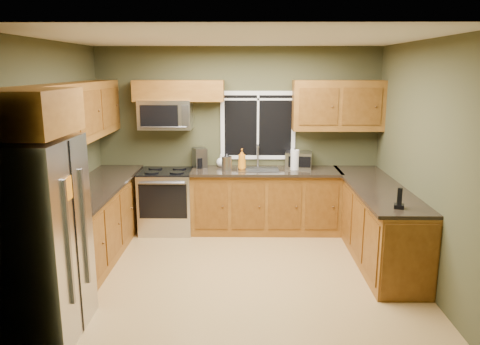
{
  "coord_description": "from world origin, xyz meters",
  "views": [
    {
      "loc": [
        0.12,
        -5.18,
        2.39
      ],
      "look_at": [
        0.05,
        0.35,
        1.15
      ],
      "focal_mm": 35.0,
      "sensor_mm": 36.0,
      "label": 1
    }
  ],
  "objects_px": {
    "refrigerator": "(36,240)",
    "microwave": "(165,115)",
    "soap_bottle_a": "(242,159)",
    "range": "(167,201)",
    "kettle": "(227,163)",
    "soap_bottle_c": "(221,160)",
    "cordless_phone": "(399,202)",
    "toaster_oven": "(298,160)",
    "paper_towel_roll": "(295,160)",
    "coffee_maker": "(200,158)"
  },
  "relations": [
    {
      "from": "microwave",
      "to": "soap_bottle_a",
      "type": "bearing_deg",
      "value": -5.43
    },
    {
      "from": "kettle",
      "to": "paper_towel_roll",
      "type": "bearing_deg",
      "value": 5.73
    },
    {
      "from": "range",
      "to": "toaster_oven",
      "type": "height_order",
      "value": "toaster_oven"
    },
    {
      "from": "microwave",
      "to": "kettle",
      "type": "distance_m",
      "value": 1.14
    },
    {
      "from": "paper_towel_roll",
      "to": "soap_bottle_c",
      "type": "xyz_separation_m",
      "value": [
        -1.08,
        0.2,
        -0.05
      ]
    },
    {
      "from": "refrigerator",
      "to": "range",
      "type": "bearing_deg",
      "value": 76.03
    },
    {
      "from": "refrigerator",
      "to": "kettle",
      "type": "xyz_separation_m",
      "value": [
        1.58,
        2.7,
        0.16
      ]
    },
    {
      "from": "refrigerator",
      "to": "cordless_phone",
      "type": "bearing_deg",
      "value": 14.16
    },
    {
      "from": "kettle",
      "to": "paper_towel_roll",
      "type": "xyz_separation_m",
      "value": [
        0.99,
        0.1,
        0.03
      ]
    },
    {
      "from": "paper_towel_roll",
      "to": "soap_bottle_c",
      "type": "height_order",
      "value": "paper_towel_roll"
    },
    {
      "from": "range",
      "to": "kettle",
      "type": "distance_m",
      "value": 1.08
    },
    {
      "from": "range",
      "to": "soap_bottle_c",
      "type": "distance_m",
      "value": 1.01
    },
    {
      "from": "microwave",
      "to": "soap_bottle_c",
      "type": "xyz_separation_m",
      "value": [
        0.8,
        0.09,
        -0.7
      ]
    },
    {
      "from": "kettle",
      "to": "soap_bottle_c",
      "type": "distance_m",
      "value": 0.32
    },
    {
      "from": "kettle",
      "to": "soap_bottle_a",
      "type": "bearing_deg",
      "value": 24.59
    },
    {
      "from": "paper_towel_roll",
      "to": "range",
      "type": "bearing_deg",
      "value": -179.09
    },
    {
      "from": "soap_bottle_a",
      "to": "soap_bottle_c",
      "type": "relative_size",
      "value": 1.63
    },
    {
      "from": "paper_towel_roll",
      "to": "cordless_phone",
      "type": "distance_m",
      "value": 2.13
    },
    {
      "from": "microwave",
      "to": "soap_bottle_c",
      "type": "relative_size",
      "value": 4.05
    },
    {
      "from": "soap_bottle_c",
      "to": "microwave",
      "type": "bearing_deg",
      "value": -173.28
    },
    {
      "from": "microwave",
      "to": "toaster_oven",
      "type": "relative_size",
      "value": 1.82
    },
    {
      "from": "paper_towel_roll",
      "to": "soap_bottle_c",
      "type": "bearing_deg",
      "value": 169.52
    },
    {
      "from": "refrigerator",
      "to": "microwave",
      "type": "distance_m",
      "value": 3.1
    },
    {
      "from": "kettle",
      "to": "soap_bottle_a",
      "type": "height_order",
      "value": "soap_bottle_a"
    },
    {
      "from": "microwave",
      "to": "refrigerator",
      "type": "bearing_deg",
      "value": -103.34
    },
    {
      "from": "refrigerator",
      "to": "cordless_phone",
      "type": "relative_size",
      "value": 8.08
    },
    {
      "from": "refrigerator",
      "to": "soap_bottle_c",
      "type": "distance_m",
      "value": 3.35
    },
    {
      "from": "range",
      "to": "toaster_oven",
      "type": "relative_size",
      "value": 2.25
    },
    {
      "from": "kettle",
      "to": "toaster_oven",
      "type": "bearing_deg",
      "value": 11.58
    },
    {
      "from": "soap_bottle_c",
      "to": "coffee_maker",
      "type": "bearing_deg",
      "value": -169.23
    },
    {
      "from": "microwave",
      "to": "cordless_phone",
      "type": "relative_size",
      "value": 3.41
    },
    {
      "from": "refrigerator",
      "to": "soap_bottle_a",
      "type": "xyz_separation_m",
      "value": [
        1.8,
        2.8,
        0.19
      ]
    },
    {
      "from": "toaster_oven",
      "to": "paper_towel_roll",
      "type": "relative_size",
      "value": 1.29
    },
    {
      "from": "cordless_phone",
      "to": "toaster_oven",
      "type": "bearing_deg",
      "value": 112.44
    },
    {
      "from": "microwave",
      "to": "cordless_phone",
      "type": "xyz_separation_m",
      "value": [
        2.79,
        -2.03,
        -0.72
      ]
    },
    {
      "from": "refrigerator",
      "to": "paper_towel_roll",
      "type": "height_order",
      "value": "refrigerator"
    },
    {
      "from": "soap_bottle_a",
      "to": "microwave",
      "type": "bearing_deg",
      "value": 174.57
    },
    {
      "from": "refrigerator",
      "to": "microwave",
      "type": "relative_size",
      "value": 2.37
    },
    {
      "from": "range",
      "to": "toaster_oven",
      "type": "bearing_deg",
      "value": 4.31
    },
    {
      "from": "range",
      "to": "toaster_oven",
      "type": "xyz_separation_m",
      "value": [
        1.95,
        0.15,
        0.59
      ]
    },
    {
      "from": "range",
      "to": "kettle",
      "type": "xyz_separation_m",
      "value": [
        0.9,
        -0.07,
        0.59
      ]
    },
    {
      "from": "toaster_oven",
      "to": "coffee_maker",
      "type": "height_order",
      "value": "coffee_maker"
    },
    {
      "from": "kettle",
      "to": "cordless_phone",
      "type": "distance_m",
      "value": 2.63
    },
    {
      "from": "kettle",
      "to": "microwave",
      "type": "bearing_deg",
      "value": 167.11
    },
    {
      "from": "refrigerator",
      "to": "soap_bottle_a",
      "type": "relative_size",
      "value": 5.9
    },
    {
      "from": "coffee_maker",
      "to": "cordless_phone",
      "type": "height_order",
      "value": "coffee_maker"
    },
    {
      "from": "range",
      "to": "kettle",
      "type": "relative_size",
      "value": 3.62
    },
    {
      "from": "coffee_maker",
      "to": "cordless_phone",
      "type": "relative_size",
      "value": 1.31
    },
    {
      "from": "soap_bottle_c",
      "to": "cordless_phone",
      "type": "height_order",
      "value": "cordless_phone"
    },
    {
      "from": "toaster_oven",
      "to": "soap_bottle_c",
      "type": "distance_m",
      "value": 1.15
    }
  ]
}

